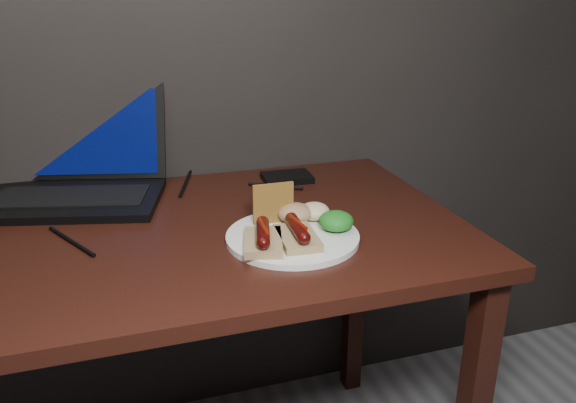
# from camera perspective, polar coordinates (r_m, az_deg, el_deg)

# --- Properties ---
(desk) EXTENTS (1.40, 0.70, 0.75)m
(desk) POSITION_cam_1_polar(r_m,az_deg,el_deg) (1.21, -15.87, -7.33)
(desk) COLOR #34140D
(desk) RESTS_ON ground
(laptop) EXTENTS (0.47, 0.42, 0.25)m
(laptop) POSITION_cam_1_polar(r_m,az_deg,el_deg) (1.42, -20.71, 2.71)
(laptop) COLOR black
(laptop) RESTS_ON desk
(hard_drive) EXTENTS (0.13, 0.09, 0.02)m
(hard_drive) POSITION_cam_1_polar(r_m,az_deg,el_deg) (1.44, -0.10, 2.45)
(hard_drive) COLOR black
(hard_drive) RESTS_ON desk
(desk_cables) EXTENTS (0.97, 0.48, 0.01)m
(desk_cables) POSITION_cam_1_polar(r_m,az_deg,el_deg) (1.31, -18.59, -0.89)
(desk_cables) COLOR black
(desk_cables) RESTS_ON desk
(plate) EXTENTS (0.34, 0.34, 0.01)m
(plate) POSITION_cam_1_polar(r_m,az_deg,el_deg) (1.11, 0.46, -3.62)
(plate) COLOR white
(plate) RESTS_ON desk
(bread_sausage_left) EXTENTS (0.10, 0.13, 0.04)m
(bread_sausage_left) POSITION_cam_1_polar(r_m,az_deg,el_deg) (1.05, -2.55, -3.71)
(bread_sausage_left) COLOR tan
(bread_sausage_left) RESTS_ON plate
(bread_sausage_center) EXTENTS (0.08, 0.12, 0.04)m
(bread_sausage_center) POSITION_cam_1_polar(r_m,az_deg,el_deg) (1.07, 0.97, -3.27)
(bread_sausage_center) COLOR tan
(bread_sausage_center) RESTS_ON plate
(crispbread) EXTENTS (0.08, 0.01, 0.08)m
(crispbread) POSITION_cam_1_polar(r_m,az_deg,el_deg) (1.14, -1.51, -0.17)
(crispbread) COLOR #AD812F
(crispbread) RESTS_ON plate
(salad_greens) EXTENTS (0.07, 0.07, 0.04)m
(salad_greens) POSITION_cam_1_polar(r_m,az_deg,el_deg) (1.12, 4.92, -1.98)
(salad_greens) COLOR #155511
(salad_greens) RESTS_ON plate
(salsa_mound) EXTENTS (0.07, 0.07, 0.04)m
(salsa_mound) POSITION_cam_1_polar(r_m,az_deg,el_deg) (1.15, 0.74, -1.18)
(salsa_mound) COLOR maroon
(salsa_mound) RESTS_ON plate
(coleslaw_mound) EXTENTS (0.06, 0.06, 0.04)m
(coleslaw_mound) POSITION_cam_1_polar(r_m,az_deg,el_deg) (1.17, 2.69, -0.99)
(coleslaw_mound) COLOR white
(coleslaw_mound) RESTS_ON plate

